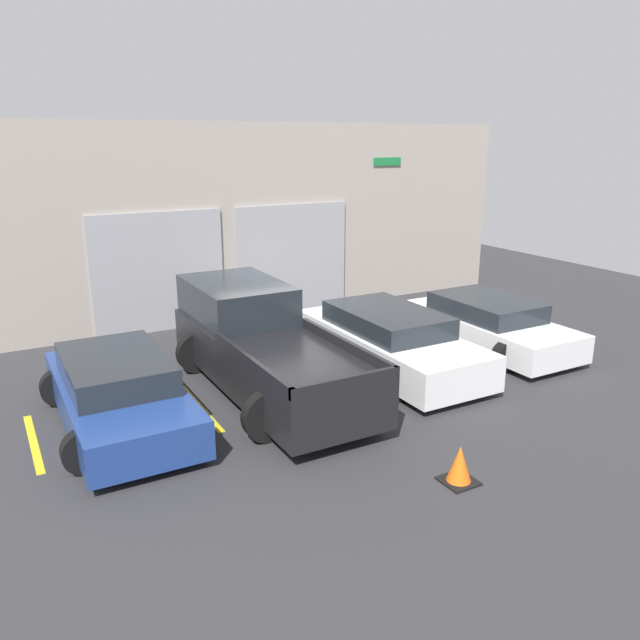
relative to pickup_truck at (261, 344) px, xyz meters
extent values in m
plane|color=#2D2D30|center=(1.35, 1.56, -0.85)|extent=(28.00, 28.00, 0.00)
cube|color=#9E9389|center=(1.35, 4.86, 1.63)|extent=(16.73, 0.60, 4.96)
cube|color=#939399|center=(-0.65, 4.52, 0.60)|extent=(3.20, 0.08, 2.91)
cube|color=#939399|center=(2.95, 4.52, 0.60)|extent=(3.20, 0.08, 2.91)
cube|color=#197238|center=(5.95, 4.53, 3.09)|extent=(0.90, 0.03, 0.22)
cube|color=black|center=(0.00, -0.37, -0.19)|extent=(1.84, 5.52, 0.85)
cube|color=#1E2328|center=(0.00, 1.15, 0.61)|extent=(1.69, 2.49, 0.75)
cube|color=black|center=(-0.88, -1.61, 0.32)|extent=(0.08, 3.04, 0.18)
cube|color=black|center=(0.88, -1.61, 0.32)|extent=(0.08, 3.04, 0.18)
cube|color=black|center=(0.00, -3.09, 0.32)|extent=(1.84, 0.08, 0.18)
cylinder|color=black|center=(-0.81, 1.35, -0.43)|extent=(0.84, 0.22, 0.84)
cylinder|color=black|center=(0.81, 1.35, -0.43)|extent=(0.84, 0.22, 0.84)
cylinder|color=black|center=(-0.81, -2.08, -0.43)|extent=(0.84, 0.22, 0.84)
cylinder|color=black|center=(0.81, -2.08, -0.43)|extent=(0.84, 0.22, 0.84)
cube|color=white|center=(5.41, -0.37, -0.41)|extent=(1.74, 4.22, 0.58)
cube|color=#1E2328|center=(5.41, -0.26, 0.08)|extent=(1.53, 2.32, 0.40)
cylinder|color=black|center=(4.65, 0.94, -0.53)|extent=(0.64, 0.22, 0.64)
cylinder|color=black|center=(6.17, 0.94, -0.53)|extent=(0.64, 0.22, 0.64)
cylinder|color=black|center=(4.65, -1.67, -0.53)|extent=(0.64, 0.22, 0.64)
cylinder|color=black|center=(6.17, -1.67, -0.53)|extent=(0.64, 0.22, 0.64)
cube|color=navy|center=(-2.71, -0.37, -0.40)|extent=(1.75, 4.31, 0.60)
cube|color=#1E2328|center=(-2.71, -0.26, 0.11)|extent=(1.54, 2.37, 0.43)
cylinder|color=black|center=(-3.47, 0.97, -0.52)|extent=(0.66, 0.22, 0.66)
cylinder|color=black|center=(-1.94, 0.97, -0.52)|extent=(0.66, 0.22, 0.66)
cylinder|color=black|center=(-3.47, -1.70, -0.52)|extent=(0.66, 0.22, 0.66)
cylinder|color=black|center=(-1.94, -1.70, -0.52)|extent=(0.66, 0.22, 0.66)
cube|color=white|center=(2.71, -0.37, -0.37)|extent=(1.83, 4.65, 0.68)
cube|color=#1E2328|center=(2.71, -0.25, 0.17)|extent=(1.61, 2.56, 0.41)
cylinder|color=black|center=(1.90, 1.08, -0.54)|extent=(0.62, 0.22, 0.62)
cylinder|color=black|center=(3.51, 1.08, -0.54)|extent=(0.62, 0.22, 0.62)
cylinder|color=black|center=(1.90, -1.81, -0.54)|extent=(0.62, 0.22, 0.62)
cylinder|color=black|center=(3.51, -1.81, -0.54)|extent=(0.62, 0.22, 0.62)
cube|color=gold|center=(-4.06, -0.37, -0.85)|extent=(0.12, 2.20, 0.01)
cube|color=gold|center=(-1.35, -0.37, -0.85)|extent=(0.12, 2.20, 0.01)
cube|color=gold|center=(1.35, -0.37, -0.85)|extent=(0.12, 2.20, 0.01)
cube|color=gold|center=(4.06, -0.37, -0.85)|extent=(0.12, 2.20, 0.01)
cube|color=gold|center=(6.76, -0.37, -0.85)|extent=(0.12, 2.20, 0.01)
cube|color=black|center=(0.97, -4.49, -0.83)|extent=(0.47, 0.47, 0.03)
cone|color=orange|center=(0.97, -4.49, -0.57)|extent=(0.36, 0.36, 0.55)
camera|label=1|loc=(-4.42, -10.24, 3.74)|focal=35.00mm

